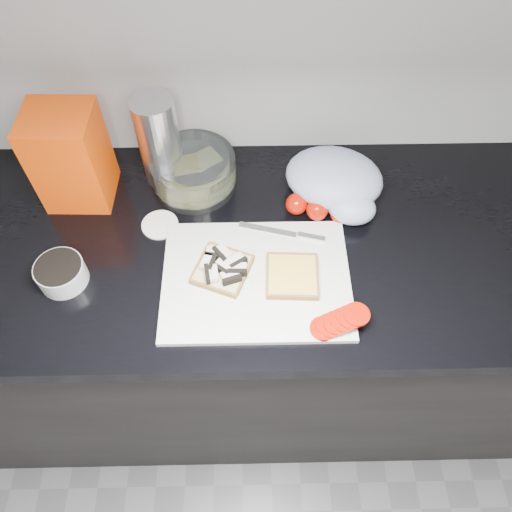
% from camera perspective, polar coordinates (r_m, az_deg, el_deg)
% --- Properties ---
extents(base_cabinet, '(3.50, 0.60, 0.86)m').
position_cam_1_polar(base_cabinet, '(1.55, -5.57, -8.40)').
color(base_cabinet, black).
rests_on(base_cabinet, ground).
extents(countertop, '(3.50, 0.64, 0.04)m').
position_cam_1_polar(countertop, '(1.16, -7.35, 1.37)').
color(countertop, black).
rests_on(countertop, base_cabinet).
extents(cutting_board, '(0.40, 0.30, 0.01)m').
position_cam_1_polar(cutting_board, '(1.07, 0.03, -2.66)').
color(cutting_board, silver).
rests_on(cutting_board, countertop).
extents(bread_left, '(0.15, 0.15, 0.04)m').
position_cam_1_polar(bread_left, '(1.07, -3.84, -1.37)').
color(bread_left, beige).
rests_on(bread_left, cutting_board).
extents(bread_right, '(0.12, 0.12, 0.02)m').
position_cam_1_polar(bread_right, '(1.06, 4.17, -2.28)').
color(bread_right, beige).
rests_on(bread_right, cutting_board).
extents(tomato_slices, '(0.14, 0.09, 0.03)m').
position_cam_1_polar(tomato_slices, '(1.01, 9.54, -7.39)').
color(tomato_slices, '#A81103').
rests_on(tomato_slices, cutting_board).
extents(knife, '(0.20, 0.06, 0.01)m').
position_cam_1_polar(knife, '(1.13, 4.19, 2.53)').
color(knife, silver).
rests_on(knife, cutting_board).
extents(seed_tub, '(0.10, 0.10, 0.05)m').
position_cam_1_polar(seed_tub, '(1.13, -21.41, -1.77)').
color(seed_tub, '#AFB5B5').
rests_on(seed_tub, countertop).
extents(tub_lid, '(0.10, 0.10, 0.01)m').
position_cam_1_polar(tub_lid, '(1.18, -10.92, 3.52)').
color(tub_lid, white).
rests_on(tub_lid, countertop).
extents(glass_bowl, '(0.20, 0.20, 0.08)m').
position_cam_1_polar(glass_bowl, '(1.22, -7.15, 9.57)').
color(glass_bowl, silver).
rests_on(glass_bowl, countertop).
extents(bread_bag, '(0.15, 0.14, 0.23)m').
position_cam_1_polar(bread_bag, '(1.21, -20.42, 10.51)').
color(bread_bag, '#ED3F03').
rests_on(bread_bag, countertop).
extents(steel_canister, '(0.10, 0.10, 0.23)m').
position_cam_1_polar(steel_canister, '(1.20, -10.99, 12.67)').
color(steel_canister, silver).
rests_on(steel_canister, countertop).
extents(grocery_bag, '(0.27, 0.26, 0.10)m').
position_cam_1_polar(grocery_bag, '(1.20, 9.18, 8.37)').
color(grocery_bag, '#98A4BB').
rests_on(grocery_bag, countertop).
extents(whole_tomatoes, '(0.15, 0.08, 0.05)m').
position_cam_1_polar(whole_tomatoes, '(1.17, 7.11, 5.39)').
color(whole_tomatoes, '#A81103').
rests_on(whole_tomatoes, countertop).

